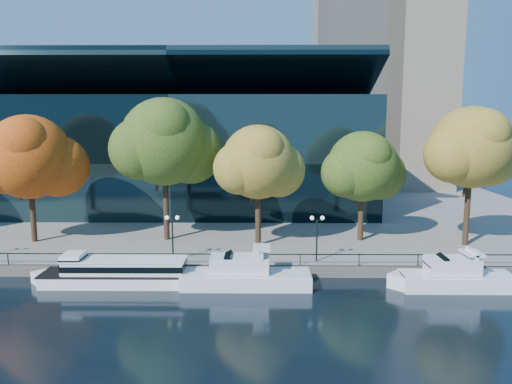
{
  "coord_description": "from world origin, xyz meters",
  "views": [
    {
      "loc": [
        6.64,
        -37.79,
        13.67
      ],
      "look_at": [
        6.19,
        8.0,
        6.57
      ],
      "focal_mm": 35.0,
      "sensor_mm": 36.0,
      "label": 1
    }
  ],
  "objects_px": {
    "tree_2": "(166,144)",
    "tree_3": "(260,164)",
    "tour_boat": "(116,271)",
    "tree_4": "(364,168)",
    "cruiser_far": "(452,276)",
    "tree_1": "(31,159)",
    "lamp_1": "(172,227)",
    "tree_5": "(473,149)",
    "cruiser_near": "(240,274)",
    "lamp_2": "(317,228)"
  },
  "relations": [
    {
      "from": "tree_4",
      "to": "cruiser_near",
      "type": "bearing_deg",
      "value": -136.51
    },
    {
      "from": "tour_boat",
      "to": "tree_4",
      "type": "relative_size",
      "value": 1.24
    },
    {
      "from": "tree_5",
      "to": "lamp_2",
      "type": "relative_size",
      "value": 3.35
    },
    {
      "from": "tree_2",
      "to": "lamp_1",
      "type": "distance_m",
      "value": 10.31
    },
    {
      "from": "cruiser_near",
      "to": "tree_2",
      "type": "bearing_deg",
      "value": 124.53
    },
    {
      "from": "tree_5",
      "to": "lamp_1",
      "type": "relative_size",
      "value": 3.35
    },
    {
      "from": "cruiser_near",
      "to": "lamp_1",
      "type": "height_order",
      "value": "lamp_1"
    },
    {
      "from": "cruiser_far",
      "to": "lamp_2",
      "type": "height_order",
      "value": "lamp_2"
    },
    {
      "from": "tree_1",
      "to": "tour_boat",
      "type": "bearing_deg",
      "value": -42.31
    },
    {
      "from": "tour_boat",
      "to": "cruiser_near",
      "type": "distance_m",
      "value": 10.16
    },
    {
      "from": "tree_3",
      "to": "lamp_2",
      "type": "relative_size",
      "value": 2.92
    },
    {
      "from": "tour_boat",
      "to": "tree_4",
      "type": "distance_m",
      "value": 25.68
    },
    {
      "from": "tree_5",
      "to": "lamp_2",
      "type": "distance_m",
      "value": 17.63
    },
    {
      "from": "lamp_1",
      "to": "lamp_2",
      "type": "height_order",
      "value": "same"
    },
    {
      "from": "tree_1",
      "to": "tree_2",
      "type": "height_order",
      "value": "tree_2"
    },
    {
      "from": "cruiser_near",
      "to": "tour_boat",
      "type": "bearing_deg",
      "value": 177.34
    },
    {
      "from": "tree_2",
      "to": "lamp_1",
      "type": "xyz_separation_m",
      "value": [
        1.78,
        -7.51,
        -6.83
      ]
    },
    {
      "from": "tour_boat",
      "to": "lamp_1",
      "type": "relative_size",
      "value": 3.4
    },
    {
      "from": "tree_5",
      "to": "tree_1",
      "type": "bearing_deg",
      "value": 178.77
    },
    {
      "from": "tree_3",
      "to": "lamp_2",
      "type": "distance_m",
      "value": 8.9
    },
    {
      "from": "tree_4",
      "to": "lamp_2",
      "type": "bearing_deg",
      "value": -126.21
    },
    {
      "from": "tree_2",
      "to": "tree_3",
      "type": "relative_size",
      "value": 1.23
    },
    {
      "from": "tree_4",
      "to": "lamp_1",
      "type": "relative_size",
      "value": 2.75
    },
    {
      "from": "tour_boat",
      "to": "cruiser_far",
      "type": "distance_m",
      "value": 26.92
    },
    {
      "from": "tour_boat",
      "to": "tree_5",
      "type": "relative_size",
      "value": 1.02
    },
    {
      "from": "tree_1",
      "to": "tree_3",
      "type": "relative_size",
      "value": 1.08
    },
    {
      "from": "tree_1",
      "to": "tree_2",
      "type": "bearing_deg",
      "value": 4.13
    },
    {
      "from": "tour_boat",
      "to": "tree_3",
      "type": "xyz_separation_m",
      "value": [
        11.66,
        8.79,
        7.92
      ]
    },
    {
      "from": "cruiser_far",
      "to": "tree_1",
      "type": "distance_m",
      "value": 40.25
    },
    {
      "from": "cruiser_near",
      "to": "tree_1",
      "type": "distance_m",
      "value": 25.0
    },
    {
      "from": "cruiser_far",
      "to": "tree_2",
      "type": "height_order",
      "value": "tree_2"
    },
    {
      "from": "tour_boat",
      "to": "tree_1",
      "type": "bearing_deg",
      "value": 137.69
    },
    {
      "from": "cruiser_far",
      "to": "tree_3",
      "type": "xyz_separation_m",
      "value": [
        -15.25,
        9.55,
        8.0
      ]
    },
    {
      "from": "cruiser_near",
      "to": "cruiser_far",
      "type": "distance_m",
      "value": 16.76
    },
    {
      "from": "tree_1",
      "to": "tree_3",
      "type": "xyz_separation_m",
      "value": [
        22.62,
        -1.19,
        -0.36
      ]
    },
    {
      "from": "tree_3",
      "to": "tree_5",
      "type": "bearing_deg",
      "value": 0.75
    },
    {
      "from": "tree_3",
      "to": "tree_2",
      "type": "bearing_deg",
      "value": 167.08
    },
    {
      "from": "tree_2",
      "to": "tour_boat",
      "type": "bearing_deg",
      "value": -101.84
    },
    {
      "from": "tour_boat",
      "to": "tree_4",
      "type": "xyz_separation_m",
      "value": [
        22.1,
        10.87,
        7.29
      ]
    },
    {
      "from": "tour_boat",
      "to": "tree_5",
      "type": "xyz_separation_m",
      "value": [
        32.07,
        9.06,
        9.31
      ]
    },
    {
      "from": "lamp_2",
      "to": "cruiser_near",
      "type": "bearing_deg",
      "value": -149.05
    },
    {
      "from": "tree_3",
      "to": "lamp_2",
      "type": "height_order",
      "value": "tree_3"
    },
    {
      "from": "cruiser_far",
      "to": "tree_5",
      "type": "height_order",
      "value": "tree_5"
    },
    {
      "from": "cruiser_far",
      "to": "tree_1",
      "type": "relative_size",
      "value": 0.78
    },
    {
      "from": "tree_4",
      "to": "lamp_1",
      "type": "distance_m",
      "value": 20.0
    },
    {
      "from": "tree_1",
      "to": "tree_4",
      "type": "relative_size",
      "value": 1.15
    },
    {
      "from": "tree_1",
      "to": "lamp_1",
      "type": "xyz_separation_m",
      "value": [
        15.04,
        -6.55,
        -5.41
      ]
    },
    {
      "from": "tree_4",
      "to": "lamp_2",
      "type": "xyz_separation_m",
      "value": [
        -5.44,
        -7.44,
        -4.42
      ]
    },
    {
      "from": "tour_boat",
      "to": "lamp_2",
      "type": "relative_size",
      "value": 3.4
    },
    {
      "from": "tour_boat",
      "to": "cruiser_far",
      "type": "bearing_deg",
      "value": -1.62
    }
  ]
}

